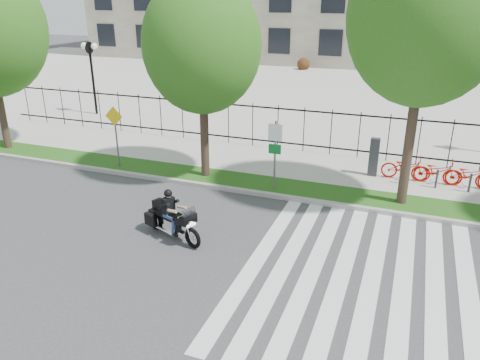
% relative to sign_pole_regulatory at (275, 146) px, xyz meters
% --- Properties ---
extents(ground, '(120.00, 120.00, 0.00)m').
position_rel_sign_pole_regulatory_xyz_m(ground, '(-1.24, -4.58, -1.74)').
color(ground, '#37373A').
rests_on(ground, ground).
extents(curb, '(60.00, 0.20, 0.15)m').
position_rel_sign_pole_regulatory_xyz_m(curb, '(-1.24, -0.48, -1.66)').
color(curb, '#9A9891').
rests_on(curb, ground).
extents(grass_verge, '(60.00, 1.50, 0.15)m').
position_rel_sign_pole_regulatory_xyz_m(grass_verge, '(-1.24, 0.37, -1.66)').
color(grass_verge, '#1D4F13').
rests_on(grass_verge, ground).
extents(sidewalk, '(60.00, 3.50, 0.15)m').
position_rel_sign_pole_regulatory_xyz_m(sidewalk, '(-1.24, 2.87, -1.66)').
color(sidewalk, '#A8A59D').
rests_on(sidewalk, ground).
extents(plaza, '(80.00, 34.00, 0.10)m').
position_rel_sign_pole_regulatory_xyz_m(plaza, '(-1.24, 20.42, -1.69)').
color(plaza, '#A8A59D').
rests_on(plaza, ground).
extents(crosswalk_stripes, '(5.70, 8.00, 0.01)m').
position_rel_sign_pole_regulatory_xyz_m(crosswalk_stripes, '(3.58, -4.58, -1.73)').
color(crosswalk_stripes, silver).
rests_on(crosswalk_stripes, ground).
extents(iron_fence, '(30.00, 0.06, 2.00)m').
position_rel_sign_pole_regulatory_xyz_m(iron_fence, '(-1.24, 4.62, -0.59)').
color(iron_fence, black).
rests_on(iron_fence, sidewalk).
extents(lamp_post_left, '(1.06, 0.70, 4.25)m').
position_rel_sign_pole_regulatory_xyz_m(lamp_post_left, '(-13.24, 7.42, 1.47)').
color(lamp_post_left, black).
rests_on(lamp_post_left, ground).
extents(street_tree_1, '(4.24, 4.24, 7.33)m').
position_rel_sign_pole_regulatory_xyz_m(street_tree_1, '(-2.89, 0.37, 3.29)').
color(street_tree_1, '#36251D').
rests_on(street_tree_1, grass_verge).
extents(street_tree_2, '(4.68, 4.68, 8.67)m').
position_rel_sign_pole_regulatory_xyz_m(street_tree_2, '(4.40, 0.37, 4.38)').
color(street_tree_2, '#36251D').
rests_on(street_tree_2, grass_verge).
extents(sign_pole_regulatory, '(0.50, 0.09, 2.50)m').
position_rel_sign_pole_regulatory_xyz_m(sign_pole_regulatory, '(0.00, 0.00, 0.00)').
color(sign_pole_regulatory, '#59595B').
rests_on(sign_pole_regulatory, grass_verge).
extents(sign_pole_warning, '(0.78, 0.09, 2.49)m').
position_rel_sign_pole_regulatory_xyz_m(sign_pole_warning, '(-6.63, 0.00, 0.00)').
color(sign_pole_warning, '#59595B').
rests_on(sign_pole_warning, grass_verge).
extents(motorcycle_rider, '(2.22, 1.21, 1.81)m').
position_rel_sign_pole_regulatory_xyz_m(motorcycle_rider, '(-1.78, -4.34, -1.14)').
color(motorcycle_rider, black).
rests_on(motorcycle_rider, ground).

